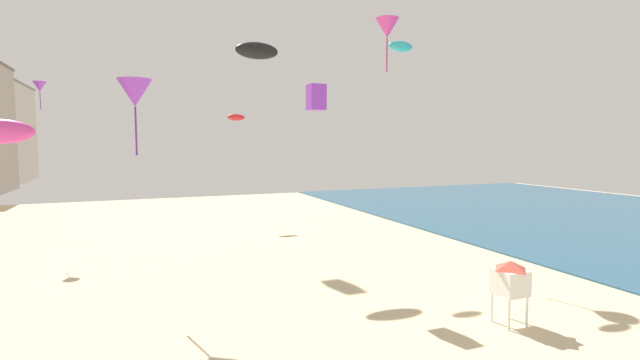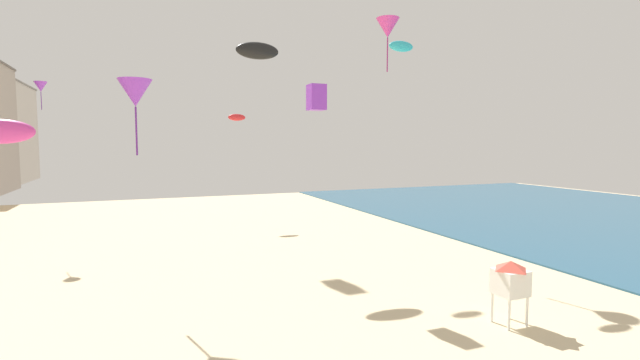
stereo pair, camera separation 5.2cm
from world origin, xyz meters
name	(u,v)px [view 2 (the right image)]	position (x,y,z in m)	size (l,w,h in m)	color
lifeguard_stand	(510,279)	(10.15, 11.54, 1.84)	(1.10, 1.10, 2.55)	white
kite_purple_box	(316,97)	(5.13, 19.55, 9.43)	(0.81, 0.81, 1.28)	purple
kite_black_parafoil	(257,51)	(3.56, 25.20, 12.64)	(2.60, 0.72, 1.01)	black
kite_purple_delta	(41,87)	(-9.29, 34.58, 11.00)	(0.84, 0.84, 1.92)	purple
kite_magenta_delta	(388,28)	(11.39, 23.36, 14.27)	(1.44, 1.44, 3.28)	#DB3D9E
kite_cyan_parafoil	(401,46)	(10.75, 20.74, 12.60)	(1.55, 0.43, 0.60)	#2DB7CC
kite_purple_delta_2	(135,93)	(-3.29, 20.92, 9.44)	(1.54, 1.54, 3.50)	purple
kite_red_parafoil_2	(237,117)	(5.17, 39.32, 9.46)	(1.57, 0.44, 0.61)	red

